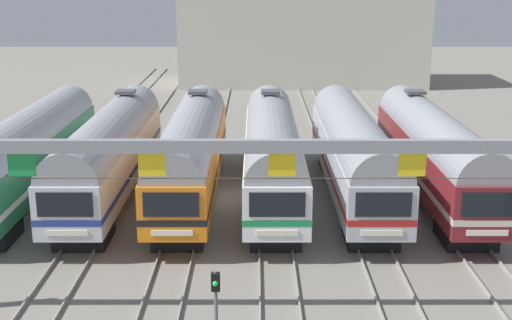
# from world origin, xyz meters

# --- Properties ---
(ground_plane) EXTENTS (160.00, 160.00, 0.00)m
(ground_plane) POSITION_xyz_m (0.00, 0.00, 0.00)
(ground_plane) COLOR gray
(track_bed) EXTENTS (23.01, 70.00, 0.15)m
(track_bed) POSITION_xyz_m (-0.00, 17.00, 0.07)
(track_bed) COLOR gray
(track_bed) RESTS_ON ground
(commuter_train_green) EXTENTS (2.88, 18.06, 4.77)m
(commuter_train_green) POSITION_xyz_m (-10.75, -0.01, 2.69)
(commuter_train_green) COLOR #236B42
(commuter_train_green) RESTS_ON ground
(commuter_train_silver) EXTENTS (2.88, 18.06, 5.05)m
(commuter_train_silver) POSITION_xyz_m (-6.45, -0.00, 2.69)
(commuter_train_silver) COLOR silver
(commuter_train_silver) RESTS_ON ground
(commuter_train_orange) EXTENTS (2.88, 18.06, 5.05)m
(commuter_train_orange) POSITION_xyz_m (-2.15, -0.00, 2.69)
(commuter_train_orange) COLOR orange
(commuter_train_orange) RESTS_ON ground
(commuter_train_white) EXTENTS (2.88, 18.06, 5.05)m
(commuter_train_white) POSITION_xyz_m (2.15, -0.00, 2.69)
(commuter_train_white) COLOR white
(commuter_train_white) RESTS_ON ground
(commuter_train_stainless) EXTENTS (2.88, 18.06, 4.77)m
(commuter_train_stainless) POSITION_xyz_m (6.45, -0.01, 2.69)
(commuter_train_stainless) COLOR #B2B5BA
(commuter_train_stainless) RESTS_ON ground
(commuter_train_maroon) EXTENTS (2.88, 18.06, 5.05)m
(commuter_train_maroon) POSITION_xyz_m (10.75, -0.00, 2.69)
(commuter_train_maroon) COLOR maroon
(commuter_train_maroon) RESTS_ON ground
(catenary_gantry) EXTENTS (26.74, 0.44, 6.97)m
(catenary_gantry) POSITION_xyz_m (0.00, -13.50, 5.37)
(catenary_gantry) COLOR gray
(catenary_gantry) RESTS_ON ground
(yard_signal_mast) EXTENTS (0.28, 0.35, 2.57)m
(yard_signal_mast) POSITION_xyz_m (0.00, -15.22, 1.80)
(yard_signal_mast) COLOR #59595E
(yard_signal_mast) RESTS_ON ground
(maintenance_building) EXTENTS (26.05, 10.00, 10.28)m
(maintenance_building) POSITION_xyz_m (6.26, 40.39, 5.14)
(maintenance_building) COLOR beige
(maintenance_building) RESTS_ON ground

